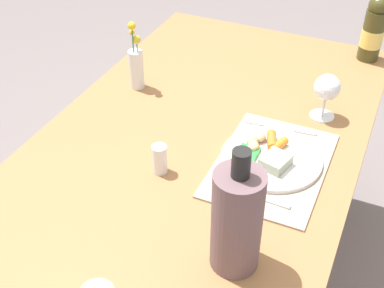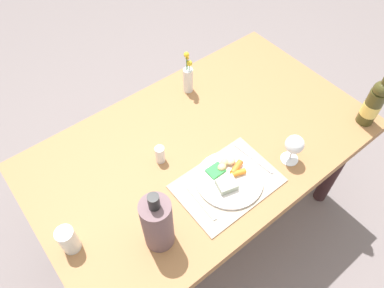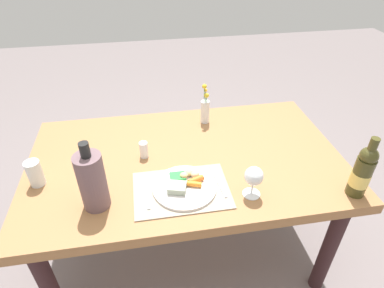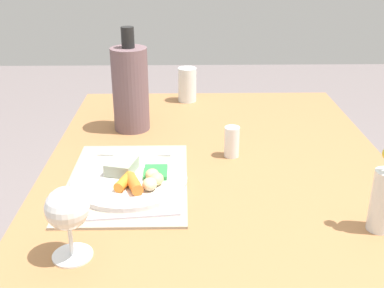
{
  "view_description": "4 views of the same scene",
  "coord_description": "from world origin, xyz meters",
  "px_view_note": "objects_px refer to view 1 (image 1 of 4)",
  "views": [
    {
      "loc": [
        -1.13,
        -0.47,
        1.62
      ],
      "look_at": [
        -0.1,
        -0.01,
        0.75
      ],
      "focal_mm": 48.27,
      "sensor_mm": 36.0,
      "label": 1
    },
    {
      "loc": [
        -0.65,
        -0.74,
        1.98
      ],
      "look_at": [
        -0.07,
        -0.02,
        0.79
      ],
      "focal_mm": 33.7,
      "sensor_mm": 36.0,
      "label": 2
    },
    {
      "loc": [
        -0.18,
        -1.23,
        1.7
      ],
      "look_at": [
        0.03,
        -0.03,
        0.81
      ],
      "focal_mm": 30.19,
      "sensor_mm": 36.0,
      "label": 3
    },
    {
      "loc": [
        0.98,
        -0.09,
        1.27
      ],
      "look_at": [
        -0.1,
        -0.07,
        0.8
      ],
      "focal_mm": 44.9,
      "sensor_mm": 36.0,
      "label": 4
    }
  ],
  "objects_px": {
    "dining_table": "(202,157)",
    "salt_shaker": "(160,159)",
    "wine_bottle": "(374,28)",
    "cooler_bottle": "(237,220)",
    "flower_vase": "(136,65)",
    "fork": "(253,195)",
    "knife": "(281,128)",
    "wine_glass": "(327,89)",
    "dinner_plate": "(270,156)"
  },
  "relations": [
    {
      "from": "dining_table",
      "to": "salt_shaker",
      "type": "distance_m",
      "value": 0.24
    },
    {
      "from": "wine_bottle",
      "to": "cooler_bottle",
      "type": "bearing_deg",
      "value": 173.81
    },
    {
      "from": "cooler_bottle",
      "to": "flower_vase",
      "type": "distance_m",
      "value": 0.79
    },
    {
      "from": "wine_bottle",
      "to": "cooler_bottle",
      "type": "height_order",
      "value": "cooler_bottle"
    },
    {
      "from": "fork",
      "to": "cooler_bottle",
      "type": "distance_m",
      "value": 0.24
    },
    {
      "from": "fork",
      "to": "dining_table",
      "type": "bearing_deg",
      "value": 50.9
    },
    {
      "from": "dining_table",
      "to": "fork",
      "type": "xyz_separation_m",
      "value": [
        -0.2,
        -0.22,
        0.09
      ]
    },
    {
      "from": "salt_shaker",
      "to": "knife",
      "type": "bearing_deg",
      "value": -37.65
    },
    {
      "from": "cooler_bottle",
      "to": "flower_vase",
      "type": "bearing_deg",
      "value": 44.48
    },
    {
      "from": "wine_bottle",
      "to": "flower_vase",
      "type": "bearing_deg",
      "value": 127.61
    },
    {
      "from": "dining_table",
      "to": "knife",
      "type": "height_order",
      "value": "knife"
    },
    {
      "from": "dining_table",
      "to": "salt_shaker",
      "type": "relative_size",
      "value": 18.18
    },
    {
      "from": "dining_table",
      "to": "wine_glass",
      "type": "height_order",
      "value": "wine_glass"
    },
    {
      "from": "dining_table",
      "to": "wine_glass",
      "type": "bearing_deg",
      "value": -51.77
    },
    {
      "from": "dining_table",
      "to": "flower_vase",
      "type": "xyz_separation_m",
      "value": [
        0.16,
        0.31,
        0.17
      ]
    },
    {
      "from": "dining_table",
      "to": "flower_vase",
      "type": "relative_size",
      "value": 6.48
    },
    {
      "from": "knife",
      "to": "wine_glass",
      "type": "distance_m",
      "value": 0.18
    },
    {
      "from": "dinner_plate",
      "to": "salt_shaker",
      "type": "height_order",
      "value": "salt_shaker"
    },
    {
      "from": "fork",
      "to": "salt_shaker",
      "type": "relative_size",
      "value": 2.31
    },
    {
      "from": "knife",
      "to": "cooler_bottle",
      "type": "xyz_separation_m",
      "value": [
        -0.52,
        -0.05,
        0.12
      ]
    },
    {
      "from": "fork",
      "to": "cooler_bottle",
      "type": "relative_size",
      "value": 0.62
    },
    {
      "from": "knife",
      "to": "flower_vase",
      "type": "bearing_deg",
      "value": 79.31
    },
    {
      "from": "dinner_plate",
      "to": "flower_vase",
      "type": "distance_m",
      "value": 0.56
    },
    {
      "from": "dining_table",
      "to": "fork",
      "type": "height_order",
      "value": "fork"
    },
    {
      "from": "fork",
      "to": "dinner_plate",
      "type": "bearing_deg",
      "value": 4.81
    },
    {
      "from": "cooler_bottle",
      "to": "flower_vase",
      "type": "relative_size",
      "value": 1.32
    },
    {
      "from": "wine_glass",
      "to": "fork",
      "type": "bearing_deg",
      "value": 169.97
    },
    {
      "from": "dining_table",
      "to": "wine_bottle",
      "type": "distance_m",
      "value": 0.79
    },
    {
      "from": "salt_shaker",
      "to": "cooler_bottle",
      "type": "bearing_deg",
      "value": -125.63
    },
    {
      "from": "knife",
      "to": "wine_glass",
      "type": "relative_size",
      "value": 1.47
    },
    {
      "from": "fork",
      "to": "cooler_bottle",
      "type": "bearing_deg",
      "value": -170.68
    },
    {
      "from": "wine_bottle",
      "to": "cooler_bottle",
      "type": "distance_m",
      "value": 1.09
    },
    {
      "from": "fork",
      "to": "flower_vase",
      "type": "distance_m",
      "value": 0.64
    },
    {
      "from": "dining_table",
      "to": "cooler_bottle",
      "type": "relative_size",
      "value": 4.9
    },
    {
      "from": "wine_glass",
      "to": "salt_shaker",
      "type": "height_order",
      "value": "wine_glass"
    },
    {
      "from": "flower_vase",
      "to": "salt_shaker",
      "type": "bearing_deg",
      "value": -143.35
    },
    {
      "from": "salt_shaker",
      "to": "wine_bottle",
      "type": "bearing_deg",
      "value": -24.84
    },
    {
      "from": "salt_shaker",
      "to": "wine_bottle",
      "type": "height_order",
      "value": "wine_bottle"
    },
    {
      "from": "salt_shaker",
      "to": "cooler_bottle",
      "type": "xyz_separation_m",
      "value": [
        -0.21,
        -0.29,
        0.09
      ]
    },
    {
      "from": "knife",
      "to": "salt_shaker",
      "type": "distance_m",
      "value": 0.4
    },
    {
      "from": "dinner_plate",
      "to": "salt_shaker",
      "type": "bearing_deg",
      "value": 122.32
    },
    {
      "from": "dining_table",
      "to": "flower_vase",
      "type": "distance_m",
      "value": 0.38
    },
    {
      "from": "wine_bottle",
      "to": "flower_vase",
      "type": "relative_size",
      "value": 1.21
    },
    {
      "from": "fork",
      "to": "knife",
      "type": "height_order",
      "value": "same"
    },
    {
      "from": "flower_vase",
      "to": "knife",
      "type": "bearing_deg",
      "value": -94.94
    },
    {
      "from": "wine_bottle",
      "to": "flower_vase",
      "type": "distance_m",
      "value": 0.85
    },
    {
      "from": "wine_bottle",
      "to": "dinner_plate",
      "type": "bearing_deg",
      "value": 168.15
    },
    {
      "from": "dinner_plate",
      "to": "flower_vase",
      "type": "height_order",
      "value": "flower_vase"
    },
    {
      "from": "fork",
      "to": "wine_glass",
      "type": "distance_m",
      "value": 0.45
    },
    {
      "from": "dining_table",
      "to": "wine_glass",
      "type": "xyz_separation_m",
      "value": [
        0.24,
        -0.3,
        0.19
      ]
    }
  ]
}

